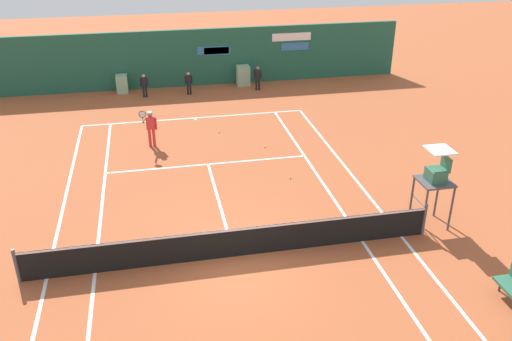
{
  "coord_description": "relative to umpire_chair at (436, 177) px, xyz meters",
  "views": [
    {
      "loc": [
        -2.0,
        -13.01,
        9.36
      ],
      "look_at": [
        1.44,
        3.89,
        0.8
      ],
      "focal_mm": 37.85,
      "sensor_mm": 36.0,
      "label": 1
    }
  ],
  "objects": [
    {
      "name": "tennis_ball_near_service_line",
      "position": [
        -5.58,
        9.1,
        -1.68
      ],
      "size": [
        0.07,
        0.07,
        0.07
      ],
      "primitive_type": "sphere",
      "color": "#CCE033",
      "rests_on": "ground_plane"
    },
    {
      "name": "umpire_chair",
      "position": [
        0.0,
        0.0,
        0.0
      ],
      "size": [
        1.0,
        1.0,
        2.67
      ],
      "rotation": [
        0.0,
        0.0,
        1.57
      ],
      "color": "#47474C",
      "rests_on": "ground_plane"
    },
    {
      "name": "tennis_ball_by_sideline",
      "position": [
        -3.57,
        4.03,
        -1.68
      ],
      "size": [
        0.07,
        0.07,
        0.07
      ],
      "primitive_type": "sphere",
      "color": "#CCE033",
      "rests_on": "ground_plane"
    },
    {
      "name": "ground_plane",
      "position": [
        -6.47,
        0.07,
        -1.71
      ],
      "size": [
        80.0,
        80.0,
        0.01
      ],
      "color": "#A8512D"
    },
    {
      "name": "sponsor_back_wall",
      "position": [
        -6.44,
        16.47,
        -0.18
      ],
      "size": [
        25.0,
        1.02,
        3.17
      ],
      "color": "#1E5642",
      "rests_on": "ground_plane"
    },
    {
      "name": "player_on_baseline",
      "position": [
        -8.6,
        8.14,
        -0.76
      ],
      "size": [
        0.7,
        0.65,
        1.81
      ],
      "rotation": [
        0.0,
        0.0,
        3.01
      ],
      "color": "red",
      "rests_on": "ground_plane"
    },
    {
      "name": "ball_kid_left_post",
      "position": [
        -6.4,
        14.88,
        -1.0
      ],
      "size": [
        0.42,
        0.18,
        1.25
      ],
      "rotation": [
        0.0,
        0.0,
        3.07
      ],
      "color": "black",
      "rests_on": "ground_plane"
    },
    {
      "name": "tennis_net",
      "position": [
        -6.47,
        -0.5,
        -1.2
      ],
      "size": [
        12.1,
        0.1,
        1.07
      ],
      "color": "#4C4C51",
      "rests_on": "ground_plane"
    },
    {
      "name": "ball_kid_right_post",
      "position": [
        -2.59,
        14.88,
        -0.94
      ],
      "size": [
        0.45,
        0.19,
        1.34
      ],
      "rotation": [
        0.0,
        0.0,
        3.1
      ],
      "color": "black",
      "rests_on": "ground_plane"
    },
    {
      "name": "ball_kid_centre_post",
      "position": [
        -8.76,
        14.88,
        -0.99
      ],
      "size": [
        0.42,
        0.2,
        1.26
      ],
      "rotation": [
        0.0,
        0.0,
        3.29
      ],
      "color": "black",
      "rests_on": "ground_plane"
    },
    {
      "name": "tennis_ball_mid_court",
      "position": [
        -3.89,
        7.05,
        -1.68
      ],
      "size": [
        0.07,
        0.07,
        0.07
      ],
      "primitive_type": "sphere",
      "color": "#CCE033",
      "rests_on": "ground_plane"
    }
  ]
}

